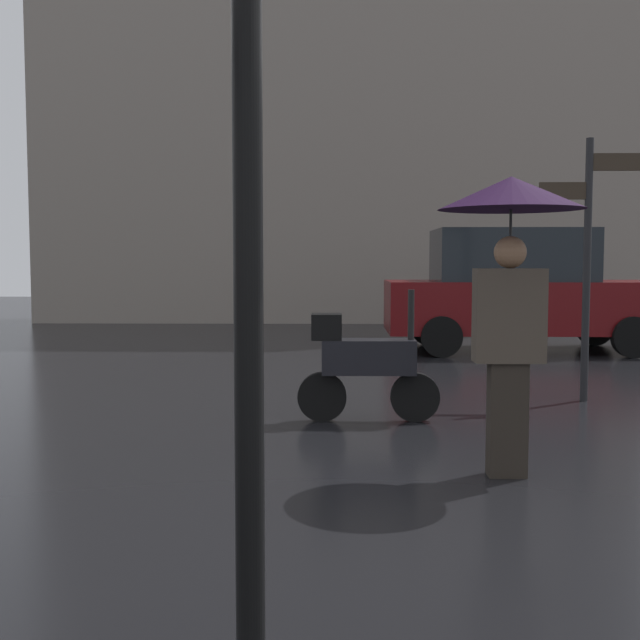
# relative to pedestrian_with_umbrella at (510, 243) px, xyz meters

# --- Properties ---
(pedestrian_with_umbrella) EXTENTS (1.00, 1.00, 2.07)m
(pedestrian_with_umbrella) POSITION_rel_pedestrian_with_umbrella_xyz_m (0.00, 0.00, 0.00)
(pedestrian_with_umbrella) COLOR #2A241E
(pedestrian_with_umbrella) RESTS_ON ground
(parked_scooter) EXTENTS (1.33, 0.32, 1.23)m
(parked_scooter) POSITION_rel_pedestrian_with_umbrella_xyz_m (-0.94, 1.86, -1.07)
(parked_scooter) COLOR black
(parked_scooter) RESTS_ON ground
(parked_car_left) EXTENTS (4.55, 2.01, 2.03)m
(parked_car_left) POSITION_rel_pedestrian_with_umbrella_xyz_m (1.84, 7.72, -0.60)
(parked_car_left) COLOR #590C0F
(parked_car_left) RESTS_ON ground
(street_signpost) EXTENTS (1.08, 0.08, 2.79)m
(street_signpost) POSITION_rel_pedestrian_with_umbrella_xyz_m (1.47, 3.00, 0.08)
(street_signpost) COLOR black
(street_signpost) RESTS_ON ground
(building_block) EXTENTS (14.87, 2.15, 15.49)m
(building_block) POSITION_rel_pedestrian_with_umbrella_xyz_m (-1.13, 14.37, 6.13)
(building_block) COLOR gray
(building_block) RESTS_ON ground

